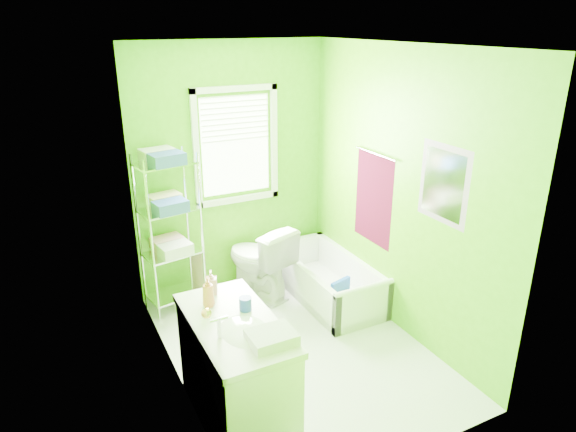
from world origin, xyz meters
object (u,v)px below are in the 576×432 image
bathtub (329,286)px  vanity (237,368)px  toilet (259,260)px  wire_shelf_unit (170,215)px

bathtub → vanity: vanity is taller
bathtub → toilet: (-0.62, 0.41, 0.26)m
vanity → wire_shelf_unit: (0.03, 1.78, 0.56)m
bathtub → vanity: size_ratio=1.27×
toilet → wire_shelf_unit: bearing=-29.1°
toilet → wire_shelf_unit: (-0.85, 0.16, 0.60)m
wire_shelf_unit → bathtub: bearing=-21.2°
toilet → bathtub: bearing=128.1°
vanity → wire_shelf_unit: 1.86m
bathtub → toilet: size_ratio=1.73×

